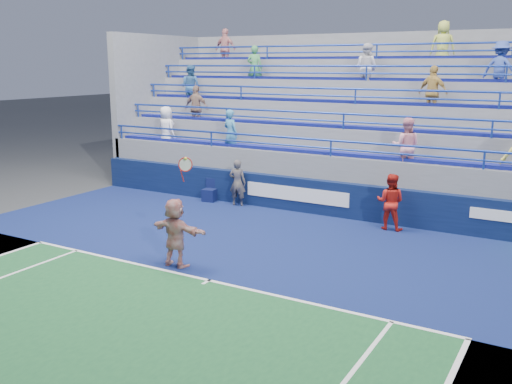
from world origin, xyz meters
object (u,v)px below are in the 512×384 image
Objects in this scene: line_judge at (237,183)px; ball_girl at (390,202)px; judge_chair at (210,194)px; tennis_player at (175,233)px.

ball_girl is at bearing 164.07° from line_judge.
judge_chair is 6.54m from tennis_player.
tennis_player is (3.02, -5.77, 0.58)m from judge_chair.
ball_girl is (5.28, -0.21, 0.03)m from line_judge.
line_judge is at bearing -2.02° from judge_chair.
ball_girl reaches higher than judge_chair.
judge_chair is at bearing -15.72° from line_judge.
tennis_player reaches higher than line_judge.
tennis_player is at bearing 94.31° from line_judge.
tennis_player is 1.68× the size of line_judge.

